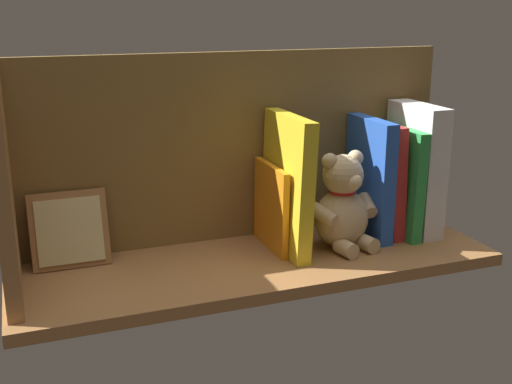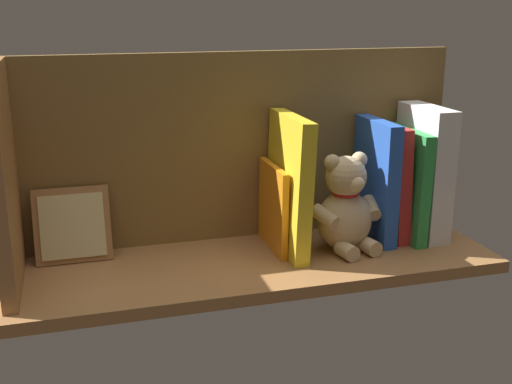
{
  "view_description": "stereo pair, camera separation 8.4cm",
  "coord_description": "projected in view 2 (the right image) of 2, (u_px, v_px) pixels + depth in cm",
  "views": [
    {
      "loc": [
        38.96,
        104.03,
        45.53
      ],
      "look_at": [
        0.0,
        0.0,
        12.71
      ],
      "focal_mm": 45.15,
      "sensor_mm": 36.0,
      "label": 1
    },
    {
      "loc": [
        31.0,
        106.67,
        45.53
      ],
      "look_at": [
        0.0,
        0.0,
        12.71
      ],
      "focal_mm": 45.15,
      "sensor_mm": 36.0,
      "label": 2
    }
  ],
  "objects": [
    {
      "name": "book_3",
      "position": [
        297.0,
        186.0,
        1.23
      ],
      "size": [
        1.32,
        12.84,
        23.34
      ],
      "primitive_type": "cube",
      "color": "yellow",
      "rests_on": "ground_plane"
    },
    {
      "name": "shelf_side_divider",
      "position": [
        4.0,
        179.0,
        1.03
      ],
      "size": [
        2.4,
        23.56,
        36.72
      ],
      "primitive_type": "cube",
      "color": "#9E6B3D",
      "rests_on": "ground_plane"
    },
    {
      "name": "dictionary_thick_white",
      "position": [
        424.0,
        171.0,
        1.28
      ],
      "size": [
        4.73,
        15.88,
        26.17
      ],
      "primitive_type": "cube",
      "color": "white",
      "rests_on": "ground_plane"
    },
    {
      "name": "ground_plane",
      "position": [
        256.0,
        263.0,
        1.2
      ],
      "size": [
        88.27,
        29.56,
        2.2
      ],
      "primitive_type": "cube",
      "color": "#9E6B3D"
    },
    {
      "name": "book_4",
      "position": [
        289.0,
        185.0,
        1.2
      ],
      "size": [
        3.78,
        18.4,
        25.99
      ],
      "primitive_type": "cube",
      "rotation": [
        0.0,
        -0.04,
        0.0
      ],
      "color": "yellow",
      "rests_on": "ground_plane"
    },
    {
      "name": "book_2",
      "position": [
        376.0,
        180.0,
        1.26
      ],
      "size": [
        2.81,
        15.15,
        23.85
      ],
      "primitive_type": "cube",
      "color": "blue",
      "rests_on": "ground_plane"
    },
    {
      "name": "book_0",
      "position": [
        405.0,
        183.0,
        1.28
      ],
      "size": [
        2.75,
        16.31,
        21.92
      ],
      "primitive_type": "cube",
      "rotation": [
        0.0,
        -0.02,
        0.0
      ],
      "color": "green",
      "rests_on": "ground_plane"
    },
    {
      "name": "shelf_back_panel",
      "position": [
        238.0,
        147.0,
        1.26
      ],
      "size": [
        88.27,
        1.5,
        36.72
      ],
      "primitive_type": "cube",
      "color": "brown",
      "rests_on": "ground_plane"
    },
    {
      "name": "book_1",
      "position": [
        389.0,
        181.0,
        1.28
      ],
      "size": [
        3.48,
        14.03,
        22.88
      ],
      "primitive_type": "cube",
      "rotation": [
        0.0,
        0.04,
        0.0
      ],
      "color": "red",
      "rests_on": "ground_plane"
    },
    {
      "name": "teddy_bear",
      "position": [
        346.0,
        208.0,
        1.22
      ],
      "size": [
        14.88,
        13.38,
        18.69
      ],
      "rotation": [
        0.0,
        0.0,
        0.2
      ],
      "color": "#D1B284",
      "rests_on": "ground_plane"
    },
    {
      "name": "picture_frame_leaning",
      "position": [
        72.0,
        225.0,
        1.17
      ],
      "size": [
        13.58,
        4.91,
        13.61
      ],
      "color": "#9E6B3D",
      "rests_on": "ground_plane"
    },
    {
      "name": "book_5",
      "position": [
        273.0,
        207.0,
        1.22
      ],
      "size": [
        1.46,
        14.73,
        16.36
      ],
      "primitive_type": "cube",
      "rotation": [
        0.0,
        -0.01,
        0.0
      ],
      "color": "orange",
      "rests_on": "ground_plane"
    }
  ]
}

